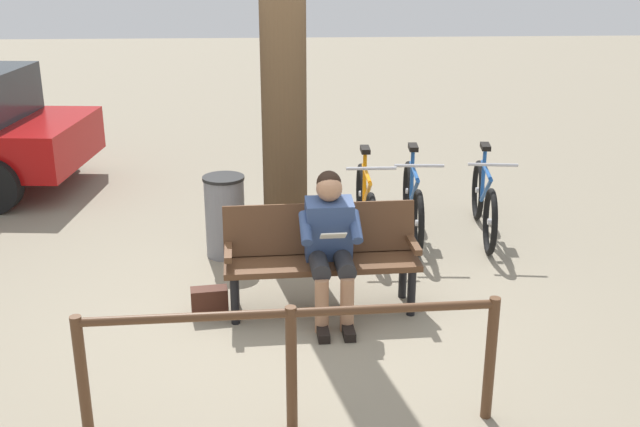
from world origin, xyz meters
The scene contains 10 objects.
ground_plane centered at (0.00, 0.00, 0.00)m, with size 40.00×40.00×0.00m, color gray.
bench centered at (-0.28, -0.23, 0.51)m, with size 1.62×0.56×0.87m.
person_reading centered at (-0.35, -0.07, 0.66)m, with size 0.51×0.78×1.20m.
handbag centered at (0.64, -0.10, 0.12)m, with size 0.30×0.14×0.24m, color #3F1E14.
tree_trunk centered at (0.00, -1.29, 2.02)m, with size 0.42×0.42×4.04m, color #4C3823.
litter_bin centered at (0.59, -1.40, 0.40)m, with size 0.40×0.40×0.81m.
bicycle_green centered at (-2.07, -1.81, 0.36)m, with size 0.48×1.67×0.94m.
bicycle_red centered at (-1.32, -1.82, 0.36)m, with size 0.48×1.68×0.94m.
bicycle_blue centered at (-0.83, -1.75, 0.36)m, with size 0.48×1.68×0.94m.
railing_fence centered at (-0.01, 1.49, 0.57)m, with size 2.58×0.18×0.85m.
Camera 1 is at (0.04, 5.59, 2.89)m, focal length 42.68 mm.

